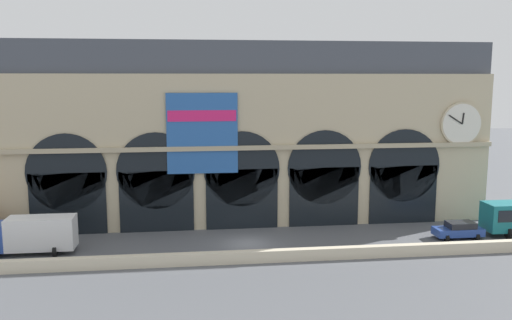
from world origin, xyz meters
The scene contains 5 objects.
ground_plane centered at (0.00, 0.00, 0.00)m, with size 200.00×200.00×0.00m, color #54565B.
quay_parapet_wall centered at (0.00, -4.91, 0.49)m, with size 90.00×0.70×0.97m, color beige.
station_building centered at (0.02, 7.40, 8.82)m, with size 50.72×5.23×18.15m.
box_truck_west centered at (-18.34, -0.42, 1.70)m, with size 7.50×2.91×3.12m.
car_east centered at (19.44, -0.79, 0.80)m, with size 4.40×2.22×1.55m.
Camera 1 is at (-5.01, -45.76, 14.64)m, focal length 37.61 mm.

